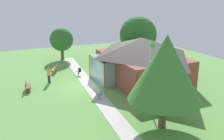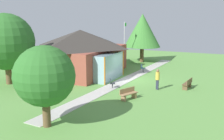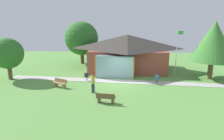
% 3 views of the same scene
% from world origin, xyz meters
% --- Properties ---
extents(ground_plane, '(44.00, 44.00, 0.00)m').
position_xyz_m(ground_plane, '(0.00, 0.00, 0.00)').
color(ground_plane, '#609947').
extents(pavilion, '(10.54, 8.59, 4.63)m').
position_xyz_m(pavilion, '(0.66, 5.99, 2.40)').
color(pavilion, brown).
rests_on(pavilion, ground_plane).
extents(footpath, '(25.13, 3.25, 0.03)m').
position_xyz_m(footpath, '(0.00, 0.46, 0.01)').
color(footpath, '#BCB7B2').
rests_on(footpath, ground_plane).
extents(flagpole, '(0.64, 0.08, 5.38)m').
position_xyz_m(flagpole, '(6.45, 3.39, 2.98)').
color(flagpole, silver).
rests_on(flagpole, ground_plane).
extents(bench_mid_left, '(1.55, 1.02, 0.84)m').
position_xyz_m(bench_mid_left, '(-5.83, -1.87, 0.40)').
color(bench_mid_left, '#9E7A51').
rests_on(bench_mid_left, ground_plane).
extents(bench_front_center, '(1.55, 0.63, 0.84)m').
position_xyz_m(bench_front_center, '(-1.01, -5.41, 0.40)').
color(bench_front_center, brown).
rests_on(bench_front_center, ground_plane).
extents(patio_chair_west, '(0.60, 0.60, 0.86)m').
position_xyz_m(patio_chair_west, '(-3.66, 0.48, 0.42)').
color(patio_chair_west, '#33383D').
rests_on(patio_chair_west, ground_plane).
extents(patio_chair_lawn_spare, '(0.44, 0.44, 0.86)m').
position_xyz_m(patio_chair_lawn_spare, '(3.78, 0.15, 0.42)').
color(patio_chair_lawn_spare, teal).
rests_on(patio_chair_lawn_spare, ground_plane).
extents(visitor_strolling_lawn, '(0.34, 0.34, 1.74)m').
position_xyz_m(visitor_strolling_lawn, '(-2.37, -3.13, 1.02)').
color(visitor_strolling_lawn, '#2D3347').
rests_on(visitor_strolling_lawn, ground_plane).
extents(tree_west_hedge, '(3.35, 3.35, 4.57)m').
position_xyz_m(tree_west_hedge, '(-12.26, 0.54, 2.88)').
color(tree_west_hedge, brown).
rests_on(tree_west_hedge, ground_plane).
extents(tree_east_hedge, '(4.80, 4.80, 6.35)m').
position_xyz_m(tree_east_hedge, '(9.97, 2.27, 4.18)').
color(tree_east_hedge, brown).
rests_on(tree_east_hedge, ground_plane).
extents(tree_behind_pavilion_left, '(5.01, 5.01, 6.34)m').
position_xyz_m(tree_behind_pavilion_left, '(-6.12, 9.62, 3.82)').
color(tree_behind_pavilion_left, brown).
rests_on(tree_behind_pavilion_left, ground_plane).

